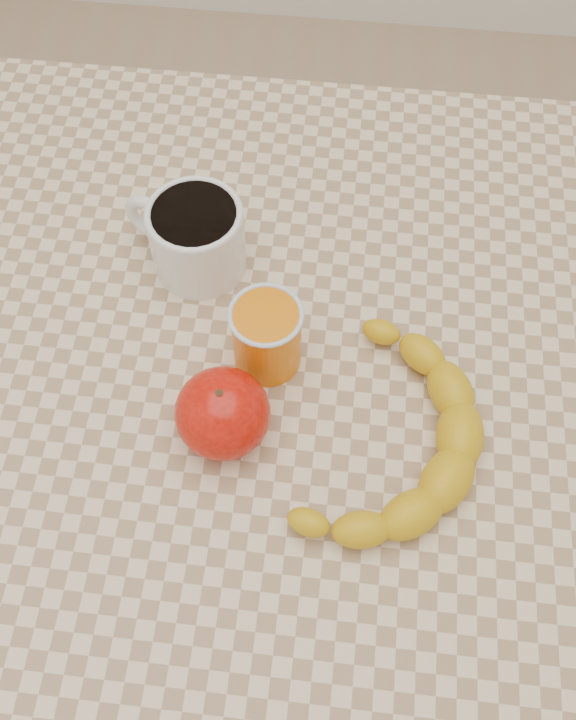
# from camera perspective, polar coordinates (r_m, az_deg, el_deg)

# --- Properties ---
(ground) EXTENTS (3.00, 3.00, 0.00)m
(ground) POSITION_cam_1_polar(r_m,az_deg,el_deg) (1.47, 0.00, -14.94)
(ground) COLOR tan
(ground) RESTS_ON ground
(table) EXTENTS (0.80, 0.80, 0.75)m
(table) POSITION_cam_1_polar(r_m,az_deg,el_deg) (0.85, 0.00, -3.53)
(table) COLOR beige
(table) RESTS_ON ground
(coffee_mug) EXTENTS (0.14, 0.12, 0.08)m
(coffee_mug) POSITION_cam_1_polar(r_m,az_deg,el_deg) (0.81, -6.65, 8.82)
(coffee_mug) COLOR white
(coffee_mug) RESTS_ON table
(orange_juice_glass) EXTENTS (0.07, 0.07, 0.08)m
(orange_juice_glass) POSITION_cam_1_polar(r_m,az_deg,el_deg) (0.74, -1.52, 1.72)
(orange_juice_glass) COLOR orange
(orange_juice_glass) RESTS_ON table
(apple) EXTENTS (0.09, 0.09, 0.08)m
(apple) POSITION_cam_1_polar(r_m,az_deg,el_deg) (0.71, -4.67, -3.79)
(apple) COLOR #9E0805
(apple) RESTS_ON table
(banana) EXTENTS (0.39, 0.41, 0.04)m
(banana) POSITION_cam_1_polar(r_m,az_deg,el_deg) (0.72, 7.21, -5.68)
(banana) COLOR gold
(banana) RESTS_ON table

